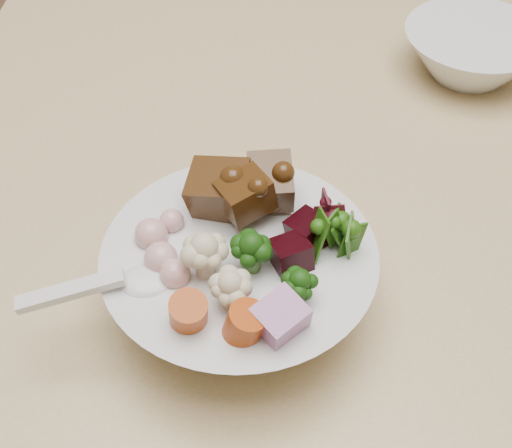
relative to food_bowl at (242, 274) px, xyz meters
name	(u,v)px	position (x,y,z in m)	size (l,w,h in m)	color
food_bowl	(242,274)	(0.00, 0.00, 0.00)	(0.21, 0.21, 0.11)	silver
soup_spoon	(126,285)	(-0.08, -0.03, 0.03)	(0.12, 0.05, 0.02)	silver
side_bowl	(472,53)	(0.25, 0.32, -0.01)	(0.15, 0.15, 0.05)	silver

